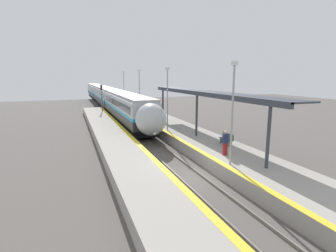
# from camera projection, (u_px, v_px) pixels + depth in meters

# --- Properties ---
(ground_plane) EXTENTS (120.00, 120.00, 0.00)m
(ground_plane) POSITION_uv_depth(u_px,v_px,m) (189.00, 177.00, 16.09)
(ground_plane) COLOR #56514C
(rail_left) EXTENTS (0.08, 90.00, 0.15)m
(rail_left) POSITION_uv_depth(u_px,v_px,m) (178.00, 177.00, 15.83)
(rail_left) COLOR slate
(rail_left) RESTS_ON ground_plane
(rail_right) EXTENTS (0.08, 90.00, 0.15)m
(rail_right) POSITION_uv_depth(u_px,v_px,m) (200.00, 174.00, 16.33)
(rail_right) COLOR slate
(rail_right) RESTS_ON ground_plane
(train) EXTENTS (2.86, 64.11, 3.95)m
(train) POSITION_uv_depth(u_px,v_px,m) (106.00, 96.00, 51.32)
(train) COLOR black
(train) RESTS_ON ground_plane
(platform_right) EXTENTS (4.28, 64.00, 0.90)m
(platform_right) POSITION_uv_depth(u_px,v_px,m) (241.00, 163.00, 17.29)
(platform_right) COLOR #9E998E
(platform_right) RESTS_ON ground_plane
(platform_left) EXTENTS (3.08, 64.00, 0.90)m
(platform_left) POSITION_uv_depth(u_px,v_px,m) (139.00, 177.00, 14.93)
(platform_left) COLOR #9E998E
(platform_left) RESTS_ON ground_plane
(platform_bench) EXTENTS (0.44, 1.46, 0.89)m
(platform_bench) POSITION_uv_depth(u_px,v_px,m) (227.00, 139.00, 20.15)
(platform_bench) COLOR #4C6B4C
(platform_bench) RESTS_ON platform_right
(person_waiting) EXTENTS (0.36, 0.22, 1.68)m
(person_waiting) POSITION_uv_depth(u_px,v_px,m) (225.00, 142.00, 17.38)
(person_waiting) COLOR maroon
(person_waiting) RESTS_ON platform_right
(railway_signal) EXTENTS (0.28, 0.28, 4.87)m
(railway_signal) POSITION_uv_depth(u_px,v_px,m) (102.00, 98.00, 38.61)
(railway_signal) COLOR #59595E
(railway_signal) RESTS_ON ground_plane
(lamppost_near) EXTENTS (0.36, 0.20, 6.04)m
(lamppost_near) POSITION_uv_depth(u_px,v_px,m) (233.00, 107.00, 15.12)
(lamppost_near) COLOR #9E9EA3
(lamppost_near) RESTS_ON platform_right
(lamppost_mid) EXTENTS (0.36, 0.20, 6.04)m
(lamppost_mid) POSITION_uv_depth(u_px,v_px,m) (167.00, 95.00, 25.17)
(lamppost_mid) COLOR #9E9EA3
(lamppost_mid) RESTS_ON platform_right
(lamppost_far) EXTENTS (0.36, 0.20, 6.04)m
(lamppost_far) POSITION_uv_depth(u_px,v_px,m) (139.00, 90.00, 35.22)
(lamppost_far) COLOR #9E9EA3
(lamppost_far) RESTS_ON platform_right
(lamppost_farthest) EXTENTS (0.36, 0.20, 6.04)m
(lamppost_farthest) POSITION_uv_depth(u_px,v_px,m) (124.00, 87.00, 45.27)
(lamppost_farthest) COLOR #9E9EA3
(lamppost_farthest) RESTS_ON platform_right
(station_canopy) EXTENTS (2.02, 21.00, 3.93)m
(station_canopy) POSITION_uv_depth(u_px,v_px,m) (203.00, 94.00, 22.86)
(station_canopy) COLOR #333842
(station_canopy) RESTS_ON platform_right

